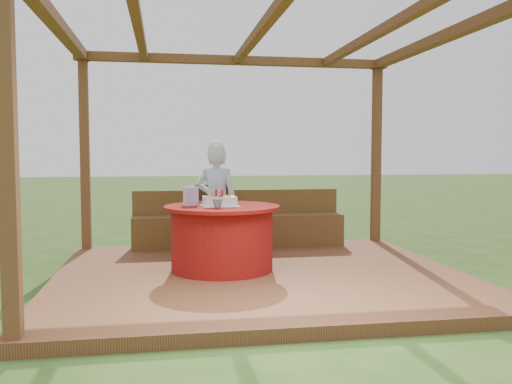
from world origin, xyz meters
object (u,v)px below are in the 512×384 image
(birthday_cake, at_px, (220,201))
(gift_bag, at_px, (191,196))
(table, at_px, (222,237))
(chair, at_px, (214,214))
(drinking_glass, at_px, (218,204))
(bench, at_px, (239,228))
(elderly_woman, at_px, (217,201))

(birthday_cake, distance_m, gift_bag, 0.34)
(table, height_order, chair, chair)
(table, height_order, drinking_glass, drinking_glass)
(drinking_glass, bearing_deg, table, 75.43)
(bench, bearing_deg, chair, -134.82)
(birthday_cake, bearing_deg, drinking_glass, -100.65)
(bench, relative_size, drinking_glass, 29.43)
(table, relative_size, chair, 1.45)
(birthday_cake, relative_size, drinking_glass, 4.20)
(chair, relative_size, birthday_cake, 2.11)
(elderly_woman, height_order, drinking_glass, elderly_woman)
(table, distance_m, birthday_cake, 0.42)
(gift_bag, xyz_separation_m, drinking_glass, (0.27, -0.37, -0.06))
(chair, bearing_deg, bench, 45.18)
(table, xyz_separation_m, drinking_glass, (-0.08, -0.31, 0.41))
(chair, distance_m, gift_bag, 1.20)
(chair, bearing_deg, drinking_glass, -93.58)
(bench, xyz_separation_m, chair, (-0.40, -0.40, 0.24))
(chair, bearing_deg, table, -90.58)
(elderly_woman, bearing_deg, gift_bag, -120.94)
(bench, xyz_separation_m, gift_bag, (-0.75, -1.49, 0.58))
(table, height_order, elderly_woman, elderly_woman)
(birthday_cake, bearing_deg, chair, 88.02)
(bench, xyz_separation_m, table, (-0.41, -1.56, 0.11))
(elderly_woman, xyz_separation_m, drinking_glass, (-0.08, -0.95, 0.04))
(table, relative_size, drinking_glass, 12.86)
(bench, height_order, gift_bag, gift_bag)
(table, bearing_deg, birthday_cake, -126.43)
(bench, relative_size, elderly_woman, 2.03)
(elderly_woman, relative_size, gift_bag, 6.94)
(elderly_woman, xyz_separation_m, gift_bag, (-0.35, -0.58, 0.10))
(table, bearing_deg, gift_bag, 169.59)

